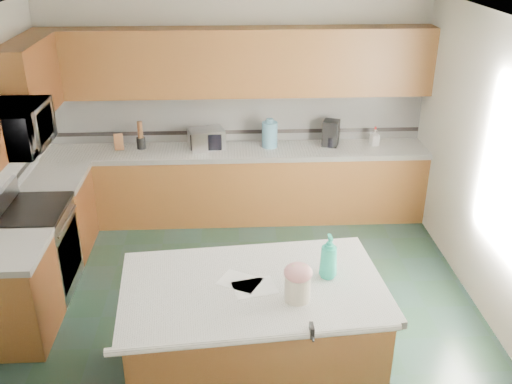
{
  "coord_description": "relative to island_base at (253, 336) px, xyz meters",
  "views": [
    {
      "loc": [
        -0.08,
        -4.46,
        3.4
      ],
      "look_at": [
        0.15,
        0.35,
        1.12
      ],
      "focal_mm": 40.0,
      "sensor_mm": 36.0,
      "label": 1
    }
  ],
  "objects": [
    {
      "name": "floor",
      "position": [
        -0.07,
        0.86,
        -0.43
      ],
      "size": [
        4.6,
        4.6,
        0.0
      ],
      "primitive_type": "plane",
      "color": "black",
      "rests_on": "ground"
    },
    {
      "name": "ceiling",
      "position": [
        -0.07,
        0.86,
        2.27
      ],
      "size": [
        4.6,
        4.6,
        0.0
      ],
      "primitive_type": "plane",
      "color": "white",
      "rests_on": "ground"
    },
    {
      "name": "wall_back",
      "position": [
        -0.07,
        3.18,
        0.92
      ],
      "size": [
        4.6,
        0.04,
        2.7
      ],
      "primitive_type": "cube",
      "color": "silver",
      "rests_on": "ground"
    },
    {
      "name": "wall_front",
      "position": [
        -0.07,
        -1.46,
        0.92
      ],
      "size": [
        4.6,
        0.04,
        2.7
      ],
      "primitive_type": "cube",
      "color": "silver",
      "rests_on": "ground"
    },
    {
      "name": "wall_right",
      "position": [
        2.25,
        0.86,
        0.92
      ],
      "size": [
        0.04,
        4.6,
        2.7
      ],
      "primitive_type": "cube",
      "color": "silver",
      "rests_on": "ground"
    },
    {
      "name": "back_base_cab",
      "position": [
        -0.07,
        2.86,
        0.0
      ],
      "size": [
        4.6,
        0.6,
        0.86
      ],
      "primitive_type": "cube",
      "color": "#38180A",
      "rests_on": "ground"
    },
    {
      "name": "back_countertop",
      "position": [
        -0.07,
        2.86,
        0.46
      ],
      "size": [
        4.6,
        0.64,
        0.06
      ],
      "primitive_type": "cube",
      "color": "white",
      "rests_on": "back_base_cab"
    },
    {
      "name": "back_upper_cab",
      "position": [
        -0.07,
        3.0,
        1.51
      ],
      "size": [
        4.6,
        0.33,
        0.78
      ],
      "primitive_type": "cube",
      "color": "#38180A",
      "rests_on": "wall_back"
    },
    {
      "name": "back_backsplash",
      "position": [
        -0.07,
        3.15,
        0.81
      ],
      "size": [
        4.6,
        0.02,
        0.63
      ],
      "primitive_type": "cube",
      "color": "silver",
      "rests_on": "back_countertop"
    },
    {
      "name": "back_accent_band",
      "position": [
        -0.07,
        3.15,
        0.61
      ],
      "size": [
        4.6,
        0.01,
        0.05
      ],
      "primitive_type": "cube",
      "color": "black",
      "rests_on": "back_countertop"
    },
    {
      "name": "left_base_cab_rear",
      "position": [
        -2.07,
        2.15,
        0.0
      ],
      "size": [
        0.6,
        0.82,
        0.86
      ],
      "primitive_type": "cube",
      "color": "#38180A",
      "rests_on": "ground"
    },
    {
      "name": "left_counter_rear",
      "position": [
        -2.07,
        2.15,
        0.46
      ],
      "size": [
        0.64,
        0.82,
        0.06
      ],
      "primitive_type": "cube",
      "color": "white",
      "rests_on": "left_base_cab_rear"
    },
    {
      "name": "left_base_cab_front",
      "position": [
        -2.07,
        0.62,
        0.0
      ],
      "size": [
        0.6,
        0.72,
        0.86
      ],
      "primitive_type": "cube",
      "color": "#38180A",
      "rests_on": "ground"
    },
    {
      "name": "left_counter_front",
      "position": [
        -2.07,
        0.62,
        0.46
      ],
      "size": [
        0.64,
        0.72,
        0.06
      ],
      "primitive_type": "cube",
      "color": "white",
      "rests_on": "left_base_cab_front"
    },
    {
      "name": "left_accent_band",
      "position": [
        -2.35,
        1.41,
        0.61
      ],
      "size": [
        0.01,
        2.3,
        0.05
      ],
      "primitive_type": "cube",
      "color": "black",
      "rests_on": "wall_left"
    },
    {
      "name": "left_upper_cab_rear",
      "position": [
        -2.2,
        2.29,
        1.51
      ],
      "size": [
        0.33,
        1.09,
        0.78
      ],
      "primitive_type": "cube",
      "color": "#38180A",
      "rests_on": "wall_left"
    },
    {
      "name": "range_body",
      "position": [
        -2.07,
        1.36,
        0.01
      ],
      "size": [
        0.6,
        0.76,
        0.88
      ],
      "primitive_type": "cube",
      "color": "#B7B7BC",
      "rests_on": "ground"
    },
    {
      "name": "range_oven_door",
      "position": [
        -1.78,
        1.36,
        -0.03
      ],
      "size": [
        0.02,
        0.68,
        0.55
      ],
      "primitive_type": "cube",
      "color": "black",
      "rests_on": "range_body"
    },
    {
      "name": "range_cooktop",
      "position": [
        -2.07,
        1.36,
        0.47
      ],
      "size": [
        0.62,
        0.78,
        0.04
      ],
      "primitive_type": "cube",
      "color": "black",
      "rests_on": "range_body"
    },
    {
      "name": "range_handle",
      "position": [
        -1.75,
        1.36,
        0.35
      ],
      "size": [
        0.02,
        0.66,
        0.02
      ],
      "primitive_type": "cylinder",
      "rotation": [
        1.57,
        0.0,
        0.0
      ],
      "color": "#B7B7BC",
      "rests_on": "range_body"
    },
    {
      "name": "range_backguard",
      "position": [
        -2.33,
        1.36,
        0.59
      ],
      "size": [
        0.06,
        0.76,
        0.18
      ],
      "primitive_type": "cube",
      "color": "#B7B7BC",
      "rests_on": "range_body"
    },
    {
      "name": "microwave",
      "position": [
        -2.07,
        1.36,
        1.3
      ],
      "size": [
        0.5,
        0.73,
        0.41
      ],
      "primitive_type": "imported",
      "rotation": [
        0.0,
        0.0,
        1.57
      ],
      "color": "#B7B7BC",
      "rests_on": "wall_left"
    },
    {
      "name": "island_base",
      "position": [
        0.0,
        0.0,
        0.0
      ],
      "size": [
        1.98,
        1.24,
        0.86
      ],
      "primitive_type": "cube",
      "rotation": [
        0.0,
        0.0,
        0.09
      ],
      "color": "#38180A",
      "rests_on": "ground"
    },
    {
      "name": "island_top",
      "position": [
        0.0,
        -0.0,
        0.46
      ],
      "size": [
        2.09,
        1.35,
        0.06
      ],
      "primitive_type": "cube",
      "rotation": [
        0.0,
        0.0,
        0.09
      ],
      "color": "white",
      "rests_on": "island_base"
    },
    {
      "name": "island_bullnose",
      "position": [
        0.0,
        -0.59,
        0.46
      ],
      "size": [
        1.99,
        0.23,
        0.06
      ],
      "primitive_type": "cylinder",
      "rotation": [
        0.0,
        1.57,
        0.09
      ],
      "color": "white",
      "rests_on": "island_base"
    },
    {
      "name": "treat_jar",
      "position": [
        0.31,
        -0.2,
        0.59
      ],
      "size": [
        0.21,
        0.21,
        0.2
      ],
      "primitive_type": "cylinder",
      "rotation": [
        0.0,
        0.0,
        0.11
      ],
      "color": "silver",
      "rests_on": "island_top"
    },
    {
      "name": "treat_jar_lid",
      "position": [
        0.31,
        -0.2,
        0.72
      ],
      "size": [
        0.21,
        0.21,
        0.13
      ],
      "primitive_type": "ellipsoid",
      "color": "pink",
      "rests_on": "treat_jar"
    },
    {
      "name": "treat_jar_knob",
      "position": [
        0.31,
        -0.2,
        0.76
      ],
      "size": [
        0.07,
        0.02,
        0.02
      ],
      "primitive_type": "cylinder",
      "rotation": [
        0.0,
        1.57,
        0.0
      ],
      "color": "tan",
      "rests_on": "treat_jar_lid"
    },
    {
      "name": "treat_jar_knob_end_l",
      "position": [
        0.28,
        -0.2,
        0.76
      ],
      "size": [
        0.04,
        0.04,
        0.04
      ],
      "primitive_type": "sphere",
      "color": "tan",
      "rests_on": "treat_jar_lid"
    },
    {
      "name": "treat_jar_knob_end_r",
      "position": [
        0.35,
        -0.2,
        0.76
      ],
      "size": [
        0.04,
        0.04,
        0.04
      ],
      "primitive_type": "sphere",
      "color": "tan",
      "rests_on": "treat_jar_lid"
    },
    {
      "name": "soap_bottle_island",
      "position": [
        0.58,
        0.08,
        0.67
      ],
      "size": [
        0.15,
        0.15,
        0.36
      ],
      "primitive_type": "imported",
      "rotation": [
        0.0,
        0.0,
        0.08
      ],
      "color": "#1FB093",
      "rests_on": "island_top"
    },
    {
      "name": "paper_sheet_a",
      "position": [
        0.01,
        -0.04,
        0.49
      ],
      "size": [
        0.36,
        0.31,
        0.0
      ],
      "primitive_type": "cube",
      "rotation": [
        0.0,
        0.0,
        0.24
      ],
      "color": "white",
      "rests_on": "island_top"
    },
    {
      "name": "paper_sheet_b",
      "position": [
        -0.1,
        0.05,
        0.49
      ],
      "size": [
        0.38,
        0.35,
        0.0
      ],
      "primitive_type": "cube",
      "rotation": [
        0.0,
        0.0,
        -0.5
      ],
      "color": "white",
      "rests_on": "island_top"
    },
    {
      "name": "clamp_body",
      "position": [
        0.37,
        -0.57,
        0.5
      ],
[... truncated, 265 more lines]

